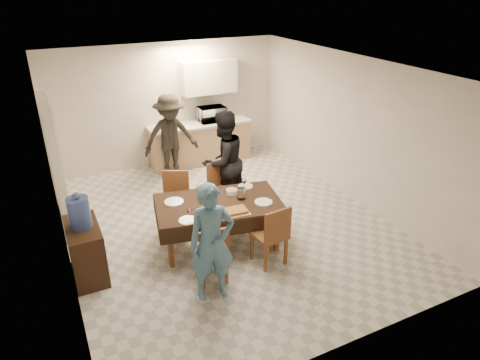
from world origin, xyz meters
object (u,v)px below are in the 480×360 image
object	(u,v)px
water_pitcher	(241,194)
savoury_tart	(236,211)
console	(86,251)
microwave	(212,114)
water_jug	(79,213)
person_kitchen	(171,137)
dining_table	(219,204)
person_near	(212,243)
wine_bottle	(214,193)
person_far	(223,161)

from	to	relation	value
water_pitcher	savoury_tart	size ratio (longest dim) A/B	0.49
console	microwave	xyz separation A→B (m)	(3.17, 3.09, 0.68)
water_jug	person_kitchen	world-z (taller)	person_kitchen
water_pitcher	dining_table	bearing A→B (deg)	171.87
microwave	person_near	bearing A→B (deg)	67.18
wine_bottle	person_near	size ratio (longest dim) A/B	0.18
savoury_tart	person_near	distance (m)	0.93
dining_table	microwave	world-z (taller)	microwave
person_near	person_kitchen	world-z (taller)	person_kitchen
savoury_tart	console	bearing A→B (deg)	167.14
dining_table	person_kitchen	size ratio (longest dim) A/B	1.17
water_jug	savoury_tart	size ratio (longest dim) A/B	1.13
console	water_pitcher	world-z (taller)	water_pitcher
console	water_jug	world-z (taller)	water_jug
dining_table	savoury_tart	bearing A→B (deg)	-63.98
wine_bottle	person_kitchen	bearing A→B (deg)	86.01
console	person_far	xyz separation A→B (m)	(2.49, 0.96, 0.50)
person_near	savoury_tart	bearing A→B (deg)	55.24
water_jug	person_kitchen	bearing A→B (deg)	51.79
person_near	water_pitcher	bearing A→B (deg)	57.38
wine_bottle	microwave	bearing A→B (deg)	67.76
water_jug	water_pitcher	bearing A→B (deg)	-3.41
dining_table	microwave	bearing A→B (deg)	80.14
person_kitchen	wine_bottle	bearing A→B (deg)	-93.99
dining_table	person_kitchen	bearing A→B (deg)	98.41
dining_table	water_jug	size ratio (longest dim) A/B	4.80
water_jug	person_far	world-z (taller)	person_far
console	person_kitchen	distance (m)	3.40
person_far	console	bearing A→B (deg)	3.78
microwave	person_kitchen	distance (m)	1.20
savoury_tart	person_near	size ratio (longest dim) A/B	0.24
water_jug	dining_table	bearing A→B (deg)	-2.55
wine_bottle	console	bearing A→B (deg)	178.89
microwave	console	bearing A→B (deg)	44.26
water_jug	person_kitchen	distance (m)	3.37
water_pitcher	savoury_tart	world-z (taller)	water_pitcher
wine_bottle	person_kitchen	distance (m)	2.69
dining_table	wine_bottle	xyz separation A→B (m)	(-0.05, 0.05, 0.18)
dining_table	person_near	xyz separation A→B (m)	(-0.55, -1.05, 0.10)
dining_table	water_jug	bearing A→B (deg)	-171.27
person_far	savoury_tart	bearing A→B (deg)	55.18
person_far	microwave	bearing A→B (deg)	-125.05
water_jug	wine_bottle	bearing A→B (deg)	-1.11
dining_table	water_pitcher	world-z (taller)	water_pitcher
water_pitcher	water_jug	bearing A→B (deg)	176.59
console	water_pitcher	distance (m)	2.34
water_jug	person_kitchen	xyz separation A→B (m)	(2.08, 2.64, -0.13)
water_jug	wine_bottle	distance (m)	1.90
wine_bottle	person_far	world-z (taller)	person_far
console	person_far	distance (m)	2.72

